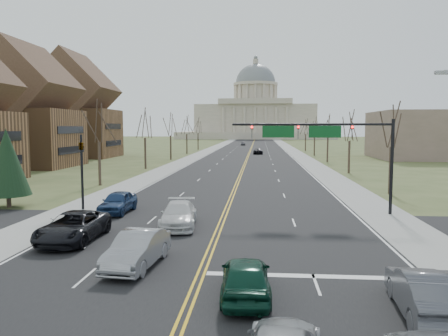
% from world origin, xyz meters
% --- Properties ---
extents(ground, '(600.00, 600.00, 0.00)m').
position_xyz_m(ground, '(0.00, 0.00, 0.00)').
color(ground, '#3F4E27').
rests_on(ground, ground).
extents(road, '(20.00, 380.00, 0.01)m').
position_xyz_m(road, '(0.00, 110.00, 0.01)').
color(road, black).
rests_on(road, ground).
extents(cross_road, '(120.00, 14.00, 0.01)m').
position_xyz_m(cross_road, '(0.00, 6.00, 0.01)').
color(cross_road, black).
rests_on(cross_road, ground).
extents(sidewalk_left, '(4.00, 380.00, 0.03)m').
position_xyz_m(sidewalk_left, '(-12.00, 110.00, 0.01)').
color(sidewalk_left, gray).
rests_on(sidewalk_left, ground).
extents(sidewalk_right, '(4.00, 380.00, 0.03)m').
position_xyz_m(sidewalk_right, '(12.00, 110.00, 0.01)').
color(sidewalk_right, gray).
rests_on(sidewalk_right, ground).
extents(center_line, '(0.42, 380.00, 0.01)m').
position_xyz_m(center_line, '(0.00, 110.00, 0.01)').
color(center_line, gold).
rests_on(center_line, road).
extents(edge_line_left, '(0.15, 380.00, 0.01)m').
position_xyz_m(edge_line_left, '(-9.80, 110.00, 0.01)').
color(edge_line_left, silver).
rests_on(edge_line_left, road).
extents(edge_line_right, '(0.15, 380.00, 0.01)m').
position_xyz_m(edge_line_right, '(9.80, 110.00, 0.01)').
color(edge_line_right, silver).
rests_on(edge_line_right, road).
extents(stop_bar, '(9.50, 0.50, 0.01)m').
position_xyz_m(stop_bar, '(5.00, -1.00, 0.01)').
color(stop_bar, silver).
rests_on(stop_bar, road).
extents(capitol, '(90.00, 60.00, 50.00)m').
position_xyz_m(capitol, '(0.00, 249.91, 14.20)').
color(capitol, beige).
rests_on(capitol, ground).
extents(signal_mast, '(12.12, 0.44, 7.20)m').
position_xyz_m(signal_mast, '(7.45, 13.50, 5.76)').
color(signal_mast, black).
rests_on(signal_mast, ground).
extents(signal_left, '(0.32, 0.36, 6.00)m').
position_xyz_m(signal_left, '(-11.50, 13.50, 3.71)').
color(signal_left, black).
rests_on(signal_left, ground).
extents(tree_r_0, '(3.74, 3.74, 8.50)m').
position_xyz_m(tree_r_0, '(15.50, 24.00, 6.55)').
color(tree_r_0, '#31281D').
rests_on(tree_r_0, ground).
extents(tree_l_0, '(3.96, 3.96, 9.00)m').
position_xyz_m(tree_l_0, '(-15.50, 28.00, 6.94)').
color(tree_l_0, '#31281D').
rests_on(tree_l_0, ground).
extents(tree_r_1, '(3.74, 3.74, 8.50)m').
position_xyz_m(tree_r_1, '(15.50, 44.00, 6.55)').
color(tree_r_1, '#31281D').
rests_on(tree_r_1, ground).
extents(tree_l_1, '(3.96, 3.96, 9.00)m').
position_xyz_m(tree_l_1, '(-15.50, 48.00, 6.94)').
color(tree_l_1, '#31281D').
rests_on(tree_l_1, ground).
extents(tree_r_2, '(3.74, 3.74, 8.50)m').
position_xyz_m(tree_r_2, '(15.50, 64.00, 6.55)').
color(tree_r_2, '#31281D').
rests_on(tree_r_2, ground).
extents(tree_l_2, '(3.96, 3.96, 9.00)m').
position_xyz_m(tree_l_2, '(-15.50, 68.00, 6.94)').
color(tree_l_2, '#31281D').
rests_on(tree_l_2, ground).
extents(tree_r_3, '(3.74, 3.74, 8.50)m').
position_xyz_m(tree_r_3, '(15.50, 84.00, 6.55)').
color(tree_r_3, '#31281D').
rests_on(tree_r_3, ground).
extents(tree_l_3, '(3.96, 3.96, 9.00)m').
position_xyz_m(tree_l_3, '(-15.50, 88.00, 6.94)').
color(tree_l_3, '#31281D').
rests_on(tree_l_3, ground).
extents(tree_r_4, '(3.74, 3.74, 8.50)m').
position_xyz_m(tree_r_4, '(15.50, 104.00, 6.55)').
color(tree_r_4, '#31281D').
rests_on(tree_r_4, ground).
extents(tree_l_4, '(3.96, 3.96, 9.00)m').
position_xyz_m(tree_l_4, '(-15.50, 108.00, 6.94)').
color(tree_l_4, '#31281D').
rests_on(tree_l_4, ground).
extents(conifer_l, '(3.64, 3.64, 6.50)m').
position_xyz_m(conifer_l, '(-18.00, 14.00, 3.74)').
color(conifer_l, '#31281D').
rests_on(conifer_l, ground).
extents(bldg_left_mid, '(15.10, 14.28, 20.75)m').
position_xyz_m(bldg_left_mid, '(-36.00, 50.00, 8.54)').
color(bldg_left_mid, brown).
rests_on(bldg_left_mid, ground).
extents(bldg_left_far, '(17.10, 14.28, 23.25)m').
position_xyz_m(bldg_left_far, '(-38.00, 74.00, 9.54)').
color(bldg_left_far, brown).
rests_on(bldg_left_far, ground).
extents(bldg_right_mass, '(25.00, 20.00, 10.00)m').
position_xyz_m(bldg_right_mass, '(40.00, 76.00, 5.00)').
color(bldg_right_mass, '#746052').
rests_on(bldg_right_mass, ground).
extents(car_nb_inner_lead, '(2.08, 4.78, 1.60)m').
position_xyz_m(car_nb_inner_lead, '(2.09, -3.63, 0.81)').
color(car_nb_inner_lead, '#0B3426').
rests_on(car_nb_inner_lead, road).
extents(car_nb_outer_lead, '(2.17, 5.20, 1.67)m').
position_xyz_m(car_nb_outer_lead, '(8.37, -4.80, 0.85)').
color(car_nb_outer_lead, '#4C4D53').
rests_on(car_nb_outer_lead, road).
extents(car_sb_inner_lead, '(2.25, 5.17, 1.65)m').
position_xyz_m(car_sb_inner_lead, '(-3.13, -0.29, 0.84)').
color(car_sb_inner_lead, gray).
rests_on(car_sb_inner_lead, road).
extents(car_sb_outer_lead, '(2.79, 5.99, 1.66)m').
position_xyz_m(car_sb_outer_lead, '(-8.12, 3.98, 0.84)').
color(car_sb_outer_lead, black).
rests_on(car_sb_outer_lead, road).
extents(car_sb_inner_second, '(2.79, 5.72, 1.60)m').
position_xyz_m(car_sb_inner_second, '(-2.72, 8.09, 0.81)').
color(car_sb_inner_second, silver).
rests_on(car_sb_inner_second, road).
extents(car_sb_outer_second, '(2.08, 4.93, 1.66)m').
position_xyz_m(car_sb_outer_second, '(-8.26, 12.39, 0.84)').
color(car_sb_outer_second, navy).
rests_on(car_sb_outer_second, road).
extents(car_far_nb, '(2.37, 5.01, 1.38)m').
position_xyz_m(car_far_nb, '(2.25, 88.30, 0.70)').
color(car_far_nb, black).
rests_on(car_far_nb, road).
extents(car_far_sb, '(1.88, 4.29, 1.44)m').
position_xyz_m(car_far_sb, '(-3.42, 141.32, 0.73)').
color(car_far_sb, '#494A50').
rests_on(car_far_sb, road).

